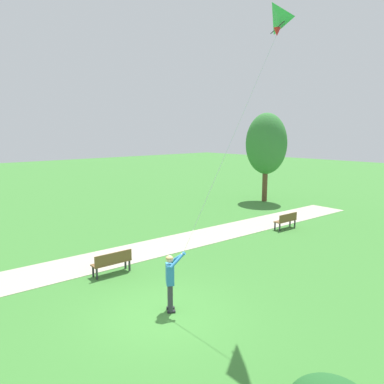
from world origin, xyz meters
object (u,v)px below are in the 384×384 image
at_px(park_bench_near_walkway, 112,261).
at_px(tree_lakeside_near, 266,144).
at_px(person_kite_flyer, 171,278).
at_px(flying_kite, 272,21).
at_px(park_bench_far_walkway, 286,220).

height_order(park_bench_near_walkway, tree_lakeside_near, tree_lakeside_near).
bearing_deg(person_kite_flyer, park_bench_near_walkway, 177.74).
distance_m(person_kite_flyer, tree_lakeside_near, 19.02).
bearing_deg(person_kite_flyer, flying_kite, 57.41).
bearing_deg(person_kite_flyer, tree_lakeside_near, 118.72).
bearing_deg(park_bench_near_walkway, flying_kite, 23.38).
xyz_separation_m(park_bench_far_walkway, tree_lakeside_near, (-5.87, 5.79, 3.87)).
distance_m(person_kite_flyer, park_bench_near_walkway, 3.75).
height_order(person_kite_flyer, flying_kite, flying_kite).
bearing_deg(park_bench_far_walkway, tree_lakeside_near, 135.38).
distance_m(flying_kite, park_bench_far_walkway, 12.27).
relative_size(person_kite_flyer, tree_lakeside_near, 0.27).
relative_size(park_bench_near_walkway, tree_lakeside_near, 0.23).
height_order(person_kite_flyer, park_bench_near_walkway, person_kite_flyer).
bearing_deg(flying_kite, tree_lakeside_near, 126.96).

